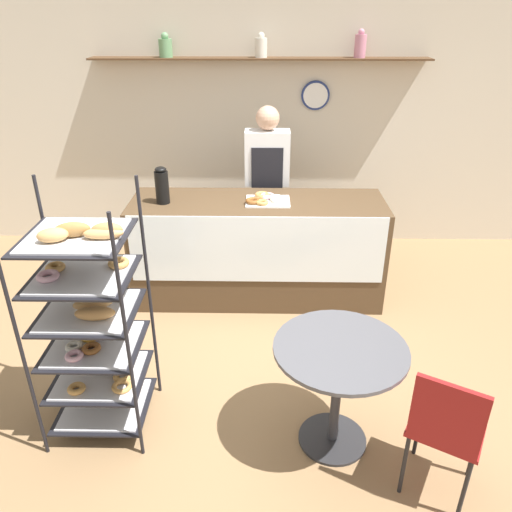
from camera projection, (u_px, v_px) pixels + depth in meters
name	position (u px, v px, depth m)	size (l,w,h in m)	color
ground_plane	(255.00, 377.00, 3.79)	(14.00, 14.00, 0.00)	olive
back_wall	(260.00, 124.00, 5.46)	(10.00, 0.30, 2.70)	beige
display_counter	(258.00, 249.00, 4.67)	(2.29, 0.73, 0.96)	#4C3823
pastry_rack	(92.00, 321.00, 3.04)	(0.63, 0.59, 1.64)	black
person_worker	(267.00, 184.00, 4.96)	(0.43, 0.23, 1.69)	#282833
cafe_table	(339.00, 371.00, 2.99)	(0.80, 0.80, 0.75)	#262628
cafe_chair	(446.00, 425.00, 2.65)	(0.52, 0.52, 0.88)	black
coffee_carafe	(162.00, 185.00, 4.34)	(0.12, 0.12, 0.33)	black
donut_tray_counter	(266.00, 199.00, 4.43)	(0.39, 0.32, 0.05)	white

